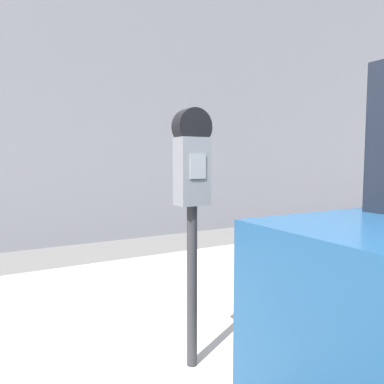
{
  "coord_description": "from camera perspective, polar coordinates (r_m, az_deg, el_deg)",
  "views": [
    {
      "loc": [
        -1.36,
        -0.64,
        1.3
      ],
      "look_at": [
        -0.33,
        1.18,
        1.12
      ],
      "focal_mm": 35.0,
      "sensor_mm": 36.0,
      "label": 1
    }
  ],
  "objects": [
    {
      "name": "building_facade",
      "position": [
        6.4,
        -17.16,
        22.99
      ],
      "size": [
        24.0,
        0.3,
        6.6
      ],
      "color": "gray",
      "rests_on": "ground_plane"
    },
    {
      "name": "sidewalk",
      "position": [
        3.39,
        -3.82,
        -16.67
      ],
      "size": [
        24.0,
        2.8,
        0.11
      ],
      "color": "#BCB7AD",
      "rests_on": "ground_plane"
    },
    {
      "name": "parking_meter",
      "position": [
        2.09,
        0.01,
        1.09
      ],
      "size": [
        0.21,
        0.13,
        1.48
      ],
      "color": "#2D2D30",
      "rests_on": "sidewalk"
    }
  ]
}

